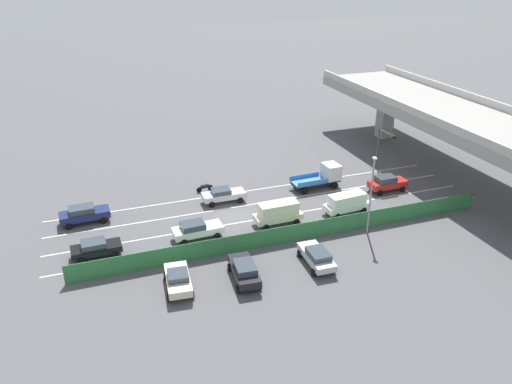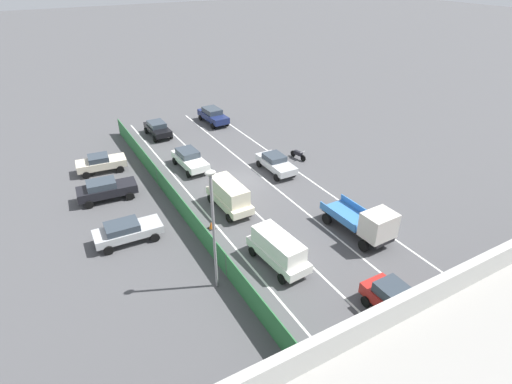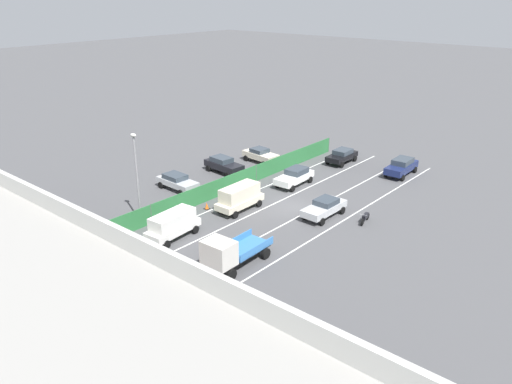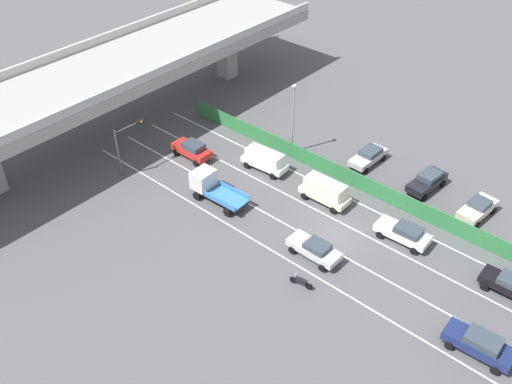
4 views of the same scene
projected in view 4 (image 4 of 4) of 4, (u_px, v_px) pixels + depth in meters
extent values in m
plane|color=#4C4C4F|center=(337.00, 236.00, 48.73)|extent=(300.00, 300.00, 0.00)
cube|color=silver|center=(264.00, 246.00, 47.75)|extent=(0.14, 43.60, 0.01)
cube|color=silver|center=(289.00, 226.00, 49.72)|extent=(0.14, 43.60, 0.01)
cube|color=silver|center=(312.00, 208.00, 51.70)|extent=(0.14, 43.60, 0.01)
cube|color=silver|center=(334.00, 191.00, 53.68)|extent=(0.14, 43.60, 0.01)
cube|color=gray|center=(120.00, 68.00, 58.99)|extent=(49.18, 11.13, 1.17)
cube|color=#B2B2AD|center=(153.00, 74.00, 55.57)|extent=(49.18, 0.30, 0.90)
cube|color=#B2B2AD|center=(87.00, 44.00, 61.14)|extent=(49.18, 0.30, 0.90)
cube|color=gray|center=(227.00, 53.00, 70.60)|extent=(1.85, 1.85, 6.17)
cube|color=#2D753D|center=(345.00, 175.00, 54.17)|extent=(0.06, 39.60, 1.70)
cylinder|color=#4C514C|center=(407.00, 204.00, 50.73)|extent=(0.10, 0.10, 1.70)
cylinder|color=#4C514C|center=(290.00, 150.00, 57.61)|extent=(0.10, 0.10, 1.70)
cylinder|color=#4C514C|center=(198.00, 107.00, 64.49)|extent=(0.10, 0.10, 1.70)
cube|color=silver|center=(265.00, 163.00, 55.95)|extent=(2.08, 4.73, 0.58)
cube|color=silver|center=(265.00, 156.00, 55.46)|extent=(1.81, 3.89, 1.03)
cylinder|color=black|center=(247.00, 165.00, 56.42)|extent=(0.27, 0.66, 0.64)
cylinder|color=black|center=(257.00, 157.00, 57.51)|extent=(0.27, 0.66, 0.64)
cylinder|color=black|center=(273.00, 176.00, 54.95)|extent=(0.27, 0.66, 0.64)
cylinder|color=black|center=(283.00, 168.00, 56.03)|extent=(0.27, 0.66, 0.64)
cube|color=red|center=(192.00, 150.00, 57.62)|extent=(1.73, 4.24, 0.69)
cube|color=#333D47|center=(193.00, 146.00, 57.07)|extent=(1.52, 2.08, 0.59)
cylinder|color=black|center=(176.00, 153.00, 58.16)|extent=(0.22, 0.64, 0.64)
cylinder|color=black|center=(188.00, 146.00, 59.19)|extent=(0.22, 0.64, 0.64)
cylinder|color=black|center=(196.00, 163.00, 56.67)|extent=(0.22, 0.64, 0.64)
cylinder|color=black|center=(208.00, 156.00, 57.69)|extent=(0.22, 0.64, 0.64)
cube|color=beige|center=(324.00, 195.00, 51.97)|extent=(1.84, 4.68, 0.57)
cube|color=beige|center=(325.00, 187.00, 51.44)|extent=(1.62, 3.84, 1.17)
cylinder|color=black|center=(304.00, 196.00, 52.52)|extent=(0.23, 0.64, 0.64)
cylinder|color=black|center=(316.00, 187.00, 53.59)|extent=(0.23, 0.64, 0.64)
cylinder|color=black|center=(333.00, 210.00, 50.90)|extent=(0.23, 0.64, 0.64)
cylinder|color=black|center=(344.00, 201.00, 51.97)|extent=(0.23, 0.64, 0.64)
cube|color=#B7BABC|center=(314.00, 249.00, 46.32)|extent=(1.81, 4.53, 0.58)
cube|color=#333D47|center=(317.00, 246.00, 45.84)|extent=(1.57, 1.90, 0.46)
cylinder|color=black|center=(292.00, 250.00, 46.88)|extent=(0.23, 0.64, 0.64)
cylinder|color=black|center=(305.00, 239.00, 47.92)|extent=(0.23, 0.64, 0.64)
cylinder|color=black|center=(322.00, 268.00, 45.27)|extent=(0.23, 0.64, 0.64)
cylinder|color=black|center=(335.00, 256.00, 46.31)|extent=(0.23, 0.64, 0.64)
cube|color=navy|center=(479.00, 345.00, 38.86)|extent=(2.00, 4.76, 0.69)
cube|color=#333D47|center=(484.00, 340.00, 38.38)|extent=(1.68, 2.40, 0.54)
cylinder|color=black|center=(449.00, 346.00, 39.40)|extent=(0.25, 0.65, 0.64)
cylinder|color=black|center=(460.00, 329.00, 40.51)|extent=(0.25, 0.65, 0.64)
cylinder|color=black|center=(495.00, 371.00, 37.82)|extent=(0.25, 0.65, 0.64)
cylinder|color=black|center=(505.00, 353.00, 38.94)|extent=(0.25, 0.65, 0.64)
cube|color=white|center=(402.00, 233.00, 47.84)|extent=(1.99, 4.64, 0.62)
cube|color=#333D47|center=(408.00, 230.00, 47.26)|extent=(1.67, 2.17, 0.54)
cylinder|color=black|center=(380.00, 235.00, 48.34)|extent=(0.25, 0.65, 0.64)
cylinder|color=black|center=(390.00, 224.00, 49.45)|extent=(0.25, 0.65, 0.64)
cylinder|color=black|center=(414.00, 251.00, 46.80)|extent=(0.25, 0.65, 0.64)
cylinder|color=black|center=(424.00, 239.00, 47.91)|extent=(0.25, 0.65, 0.64)
cube|color=black|center=(509.00, 285.00, 43.25)|extent=(1.88, 4.25, 0.56)
cylinder|color=black|center=(484.00, 287.00, 43.71)|extent=(0.24, 0.65, 0.64)
cylinder|color=black|center=(493.00, 274.00, 44.78)|extent=(0.24, 0.65, 0.64)
cube|color=black|center=(219.00, 195.00, 51.95)|extent=(1.85, 5.50, 0.25)
cube|color=beige|center=(203.00, 179.00, 52.31)|extent=(2.14, 1.71, 1.69)
cube|color=#3875BC|center=(227.00, 198.00, 51.39)|extent=(2.21, 3.74, 0.10)
cube|color=#3875BC|center=(219.00, 201.00, 50.62)|extent=(0.21, 3.67, 0.52)
cube|color=#3875BC|center=(234.00, 190.00, 51.85)|extent=(0.21, 3.67, 0.52)
cylinder|color=black|center=(197.00, 196.00, 52.43)|extent=(0.29, 0.81, 0.80)
cylinder|color=black|center=(212.00, 185.00, 53.71)|extent=(0.29, 0.81, 0.80)
cylinder|color=black|center=(227.00, 212.00, 50.58)|extent=(0.29, 0.81, 0.80)
cylinder|color=black|center=(243.00, 201.00, 51.86)|extent=(0.29, 0.81, 0.80)
cylinder|color=black|center=(293.00, 280.00, 44.30)|extent=(0.21, 0.61, 0.60)
cylinder|color=black|center=(309.00, 286.00, 43.75)|extent=(0.21, 0.61, 0.60)
cube|color=black|center=(301.00, 281.00, 43.85)|extent=(0.44, 0.95, 0.36)
cylinder|color=#B2B2B2|center=(295.00, 275.00, 43.88)|extent=(0.60, 0.14, 0.03)
cube|color=beige|center=(477.00, 209.00, 50.33)|extent=(4.36, 2.19, 0.63)
cube|color=#333D47|center=(480.00, 203.00, 50.09)|extent=(1.83, 1.73, 0.46)
cylinder|color=black|center=(477.00, 225.00, 49.32)|extent=(0.66, 0.28, 0.64)
cylinder|color=black|center=(458.00, 215.00, 50.36)|extent=(0.66, 0.28, 0.64)
cylinder|color=black|center=(494.00, 211.00, 50.88)|extent=(0.66, 0.28, 0.64)
cylinder|color=black|center=(475.00, 201.00, 51.91)|extent=(0.66, 0.28, 0.64)
cube|color=black|center=(427.00, 182.00, 53.39)|extent=(4.63, 2.13, 0.68)
cube|color=#333D47|center=(430.00, 175.00, 53.22)|extent=(2.28, 1.72, 0.50)
cylinder|color=black|center=(425.00, 198.00, 52.36)|extent=(0.66, 0.27, 0.64)
cylinder|color=black|center=(408.00, 189.00, 53.36)|extent=(0.66, 0.27, 0.64)
cylinder|color=black|center=(443.00, 184.00, 54.03)|extent=(0.66, 0.27, 0.64)
cylinder|color=black|center=(427.00, 176.00, 55.03)|extent=(0.66, 0.27, 0.64)
cube|color=#B2B5B7|center=(368.00, 157.00, 56.76)|extent=(4.52, 1.93, 0.55)
cube|color=#333D47|center=(371.00, 151.00, 56.64)|extent=(2.22, 1.63, 0.46)
cylinder|color=black|center=(366.00, 171.00, 55.67)|extent=(0.65, 0.24, 0.64)
cylinder|color=black|center=(351.00, 164.00, 56.63)|extent=(0.65, 0.24, 0.64)
cylinder|color=black|center=(383.00, 158.00, 57.42)|extent=(0.65, 0.24, 0.64)
cylinder|color=black|center=(369.00, 151.00, 58.37)|extent=(0.65, 0.24, 0.64)
cylinder|color=#47474C|center=(118.00, 154.00, 54.01)|extent=(0.18, 0.18, 5.12)
cylinder|color=#47474C|center=(129.00, 126.00, 53.57)|extent=(3.26, 0.23, 0.12)
cube|color=black|center=(140.00, 121.00, 54.32)|extent=(0.97, 0.31, 0.32)
sphere|color=#390706|center=(139.00, 123.00, 54.06)|extent=(0.20, 0.20, 0.20)
sphere|color=#EFA319|center=(141.00, 122.00, 54.24)|extent=(0.20, 0.20, 0.20)
sphere|color=black|center=(144.00, 120.00, 54.41)|extent=(0.20, 0.20, 0.20)
cylinder|color=gray|center=(293.00, 121.00, 56.63)|extent=(0.16, 0.16, 7.27)
ellipsoid|color=silver|center=(294.00, 86.00, 54.30)|extent=(0.60, 0.36, 0.28)
cone|color=orange|center=(323.00, 180.00, 54.55)|extent=(0.36, 0.36, 0.58)
cube|color=black|center=(323.00, 182.00, 54.72)|extent=(0.47, 0.47, 0.03)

